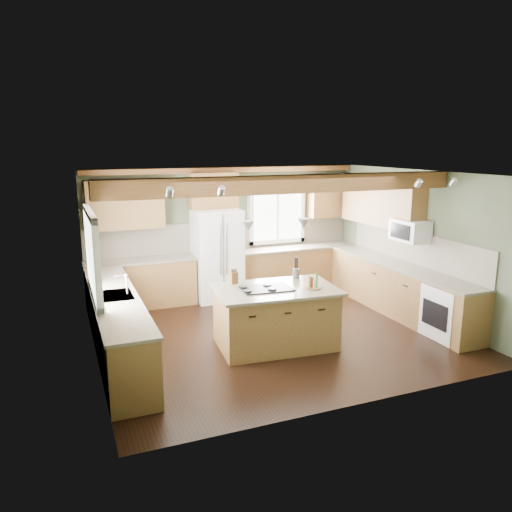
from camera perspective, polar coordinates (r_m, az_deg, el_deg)
name	(u,v)px	position (r m, az deg, el deg)	size (l,w,h in m)	color
floor	(274,333)	(8.33, 2.11, -8.73)	(5.60, 5.60, 0.00)	black
ceiling	(276,173)	(7.77, 2.27, 9.42)	(5.60, 5.60, 0.00)	silver
wall_back	(225,231)	(10.24, -3.54, 2.87)	(5.60, 5.60, 0.00)	#434D36
wall_left	(91,272)	(7.29, -18.34, -1.78)	(5.00, 5.00, 0.00)	#434D36
wall_right	(417,243)	(9.42, 17.93, 1.42)	(5.00, 5.00, 0.00)	#434D36
ceiling_beam	(289,184)	(7.33, 3.84, 8.19)	(5.55, 0.26, 0.26)	#523117
soffit_trim	(226,170)	(10.00, -3.45, 9.80)	(5.55, 0.20, 0.10)	#523117
backsplash_back	(225,235)	(10.24, -3.51, 2.36)	(5.58, 0.03, 0.58)	brown
backsplash_right	(414,247)	(9.47, 17.63, 0.93)	(0.03, 3.70, 0.58)	brown
base_cab_back_left	(141,284)	(9.73, -12.96, -3.15)	(2.02, 0.60, 0.88)	brown
counter_back_left	(140,261)	(9.62, -13.10, -0.51)	(2.06, 0.64, 0.04)	#4B4437
base_cab_back_right	(296,268)	(10.70, 4.63, -1.42)	(2.62, 0.60, 0.88)	brown
counter_back_right	(297,247)	(10.60, 4.67, 0.99)	(2.66, 0.64, 0.04)	#4B4437
base_cab_left	(117,327)	(7.61, -15.65, -7.78)	(0.60, 3.70, 0.88)	brown
counter_left	(115,296)	(7.47, -15.86, -4.47)	(0.64, 3.74, 0.04)	#4B4437
base_cab_right	(399,290)	(9.47, 15.98, -3.75)	(0.60, 3.70, 0.88)	brown
counter_right	(400,265)	(9.36, 16.15, -1.05)	(0.64, 3.74, 0.04)	#4B4437
upper_cab_back_left	(125,205)	(9.54, -14.72, 5.70)	(1.40, 0.35, 0.90)	brown
upper_cab_over_fridge	(213,191)	(9.87, -4.95, 7.46)	(0.96, 0.35, 0.70)	brown
upper_cab_right	(381,202)	(9.92, 14.09, 6.00)	(0.35, 2.20, 0.90)	brown
upper_cab_back_corner	(329,196)	(10.93, 8.30, 6.83)	(0.90, 0.35, 0.90)	brown
window_left	(91,254)	(7.29, -18.35, 0.23)	(0.04, 1.60, 1.05)	white
window_back	(277,216)	(10.59, 2.40, 4.59)	(1.10, 0.04, 1.00)	white
sink	(115,296)	(7.47, -15.86, -4.43)	(0.50, 0.65, 0.03)	#262628
faucet	(127,285)	(7.45, -14.55, -3.24)	(0.02, 0.02, 0.28)	#B2B2B7
dishwasher	(130,363)	(6.42, -14.18, -11.73)	(0.60, 0.60, 0.84)	white
oven	(450,312)	(8.54, 21.27, -6.02)	(0.60, 0.72, 0.84)	white
microwave	(410,231)	(9.20, 17.18, 2.80)	(0.40, 0.70, 0.38)	white
pendant_left	(248,227)	(7.19, -0.90, 3.39)	(0.18, 0.18, 0.16)	#B2B2B7
pendant_right	(303,224)	(7.47, 5.44, 3.69)	(0.18, 0.18, 0.16)	#B2B2B7
refrigerator	(217,255)	(9.87, -4.46, 0.12)	(0.90, 0.74, 1.80)	white
island	(275,318)	(7.68, 2.23, -7.12)	(1.72, 1.05, 0.88)	brown
island_top	(276,289)	(7.54, 2.26, -3.83)	(1.83, 1.16, 0.04)	#4B4437
cooktop	(267,288)	(7.48, 1.23, -3.70)	(0.74, 0.50, 0.02)	black
knife_block	(234,278)	(7.75, -2.54, -2.49)	(0.11, 0.08, 0.19)	brown
utensil_crock	(296,273)	(8.09, 4.62, -1.98)	(0.12, 0.12, 0.16)	#433B36
bottle_tray	(313,281)	(7.53, 6.58, -2.90)	(0.24, 0.24, 0.22)	brown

